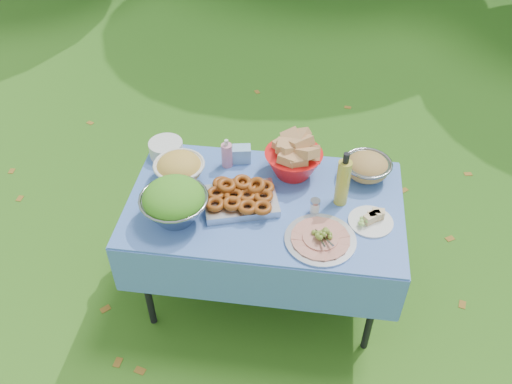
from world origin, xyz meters
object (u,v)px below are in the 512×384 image
Objects in this scene: charcuterie_platter at (321,235)px; oil_bottle at (343,179)px; picnic_table at (264,249)px; plate_stack at (166,149)px; pasta_bowl_steel at (367,167)px; salad_bowl at (174,202)px; bread_bowl at (294,158)px.

oil_bottle is (0.09, 0.29, 0.12)m from charcuterie_platter.
picnic_table is 7.37× the size of plate_stack.
pasta_bowl_steel is 0.57m from charcuterie_platter.
oil_bottle is (0.40, 0.05, 0.54)m from picnic_table.
plate_stack is at bearing 109.83° from salad_bowl.
plate_stack is 1.08m from charcuterie_platter.
picnic_table is 0.82m from plate_stack.
picnic_table is 0.57m from charcuterie_platter.
picnic_table is at bearing -27.33° from plate_stack.
salad_bowl is at bearing -164.31° from oil_bottle.
pasta_bowl_steel reaches higher than plate_stack.
oil_bottle is at bearing -37.27° from bread_bowl.
oil_bottle reaches higher than charcuterie_platter.
bread_bowl is 0.99× the size of oil_bottle.
salad_bowl reaches higher than pasta_bowl_steel.
bread_bowl is at bearing 63.83° from picnic_table.
picnic_table is at bearing -172.50° from oil_bottle.
charcuterie_platter is at bearing -4.49° from salad_bowl.
oil_bottle is at bearing 15.69° from salad_bowl.
oil_bottle reaches higher than bread_bowl.
picnic_table is 5.54× the size of pasta_bowl_steel.
pasta_bowl_steel reaches higher than picnic_table.
bread_bowl is 0.34m from oil_bottle.
charcuterie_platter is at bearing -31.24° from plate_stack.
bread_bowl reaches higher than plate_stack.
picnic_table is 0.57m from bread_bowl.
charcuterie_platter is (0.75, -0.06, -0.07)m from salad_bowl.
pasta_bowl_steel is at bearing 66.33° from charcuterie_platter.
bread_bowl is at bearing -4.80° from plate_stack.
bread_bowl is 0.91× the size of charcuterie_platter.
bread_bowl is (0.13, 0.26, 0.49)m from picnic_table.
bread_bowl is at bearing 142.73° from oil_bottle.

